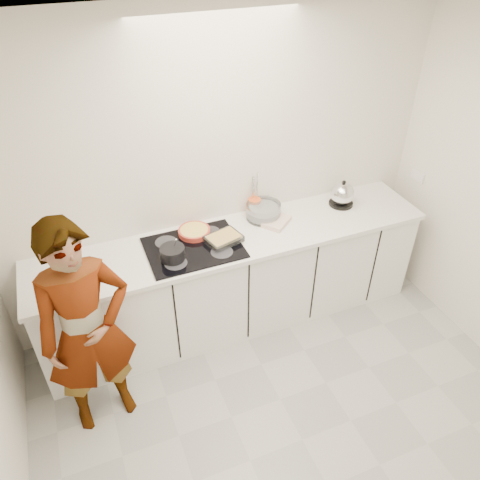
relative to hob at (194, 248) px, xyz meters
name	(u,v)px	position (x,y,z in m)	size (l,w,h in m)	color
floor	(302,440)	(0.35, -1.26, -0.92)	(3.60, 3.20, 0.00)	#ACACA7
ceiling	(357,59)	(0.35, -1.26, 1.68)	(3.60, 3.20, 0.00)	white
wall_back	(220,175)	(0.35, 0.34, 0.38)	(3.60, 0.00, 2.60)	silver
base_cabinets	(235,282)	(0.35, 0.02, -0.48)	(3.20, 0.58, 0.87)	white
countertop	(235,239)	(0.35, 0.02, -0.03)	(3.24, 0.64, 0.04)	white
hob	(194,248)	(0.00, 0.00, 0.00)	(0.72, 0.54, 0.01)	black
tart_dish	(194,231)	(0.06, 0.16, 0.03)	(0.30, 0.30, 0.04)	#B93728
saucepan	(173,253)	(-0.18, -0.08, 0.06)	(0.23, 0.23, 0.17)	black
baking_dish	(224,239)	(0.24, -0.02, 0.04)	(0.31, 0.26, 0.05)	silver
mixing_bowl	(263,212)	(0.67, 0.18, 0.05)	(0.31, 0.31, 0.13)	silver
tea_towel	(277,222)	(0.74, 0.07, 0.01)	(0.23, 0.17, 0.04)	white
kettle	(342,195)	(1.39, 0.12, 0.09)	(0.27, 0.27, 0.24)	black
utensil_crock	(254,206)	(0.63, 0.29, 0.06)	(0.11, 0.11, 0.13)	orange
cook	(87,332)	(-0.87, -0.50, -0.08)	(0.61, 0.40, 1.68)	white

